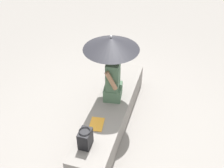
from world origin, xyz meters
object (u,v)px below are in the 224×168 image
magazine (97,124)px  parasol (111,43)px  person_seated (113,78)px  handbag_black (85,138)px

magazine → parasol: bearing=-10.1°
person_seated → magazine: size_ratio=3.21×
person_seated → handbag_black: (-1.09, 0.06, -0.25)m
handbag_black → magazine: bearing=-1.6°
person_seated → magazine: (-0.68, 0.05, -0.38)m
parasol → handbag_black: bearing=178.2°
person_seated → handbag_black: bearing=176.7°
handbag_black → parasol: bearing=-1.8°
person_seated → parasol: 0.63m
magazine → handbag_black: bearing=170.2°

